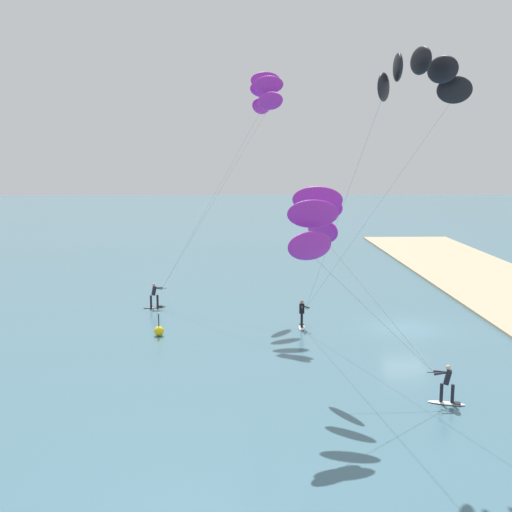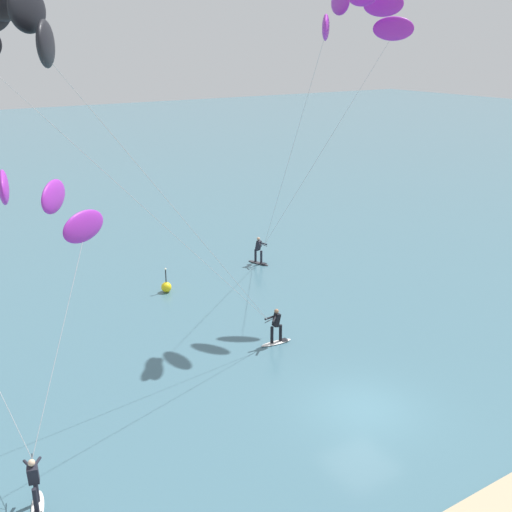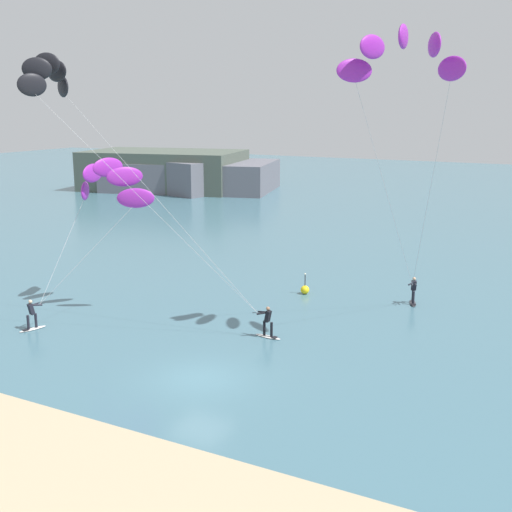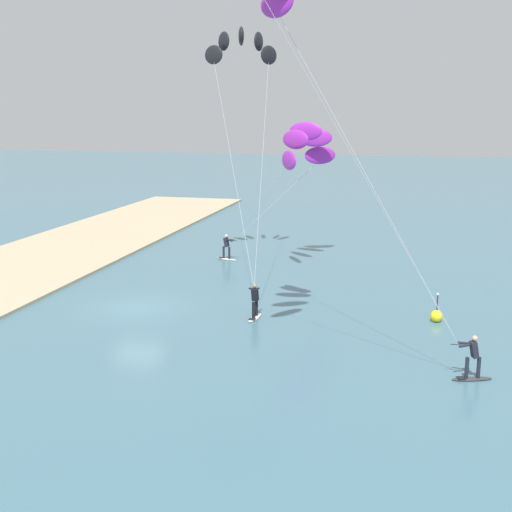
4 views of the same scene
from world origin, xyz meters
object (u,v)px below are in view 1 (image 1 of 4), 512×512
(kitesurfer_nearshore, at_px, (322,225))
(marker_buoy, at_px, (159,331))
(kitesurfer_mid_water, at_px, (412,93))
(kitesurfer_far_out, at_px, (261,100))

(kitesurfer_nearshore, distance_m, marker_buoy, 13.95)
(kitesurfer_mid_water, xyz_separation_m, kitesurfer_far_out, (16.03, 5.51, 0.95))
(kitesurfer_far_out, distance_m, marker_buoy, 16.32)
(kitesurfer_nearshore, bearing_deg, kitesurfer_far_out, 6.58)
(kitesurfer_nearshore, height_order, kitesurfer_far_out, kitesurfer_far_out)
(kitesurfer_far_out, height_order, marker_buoy, kitesurfer_far_out)
(kitesurfer_far_out, bearing_deg, marker_buoy, 140.42)
(kitesurfer_nearshore, xyz_separation_m, kitesurfer_far_out, (16.40, 1.89, 6.29))
(kitesurfer_mid_water, distance_m, kitesurfer_far_out, 16.97)
(marker_buoy, bearing_deg, kitesurfer_far_out, -39.58)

